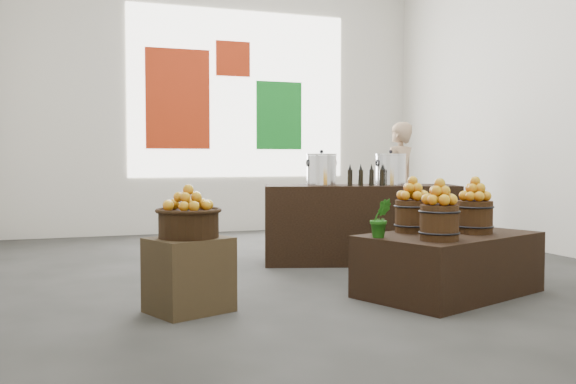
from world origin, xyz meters
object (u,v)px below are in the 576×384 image
object	(u,v)px
display_table	(449,264)
stock_pot_center	(391,170)
wicker_basket	(189,224)
crate	(189,275)
counter	(360,224)
stock_pot_left	(321,170)
shopper	(398,182)

from	to	relation	value
display_table	stock_pot_center	size ratio (longest dim) A/B	4.60
wicker_basket	stock_pot_center	xyz separation A→B (m)	(2.34, 1.42, 0.33)
crate	wicker_basket	world-z (taller)	wicker_basket
wicker_basket	counter	bearing A→B (deg)	36.54
stock_pot_left	shopper	bearing A→B (deg)	37.93
crate	stock_pot_center	xyz separation A→B (m)	(2.34, 1.42, 0.68)
stock_pot_left	stock_pot_center	xyz separation A→B (m)	(0.67, -0.21, 0.00)
stock_pot_left	shopper	world-z (taller)	shopper
crate	stock_pot_left	distance (m)	2.43
wicker_basket	shopper	xyz separation A→B (m)	(3.23, 2.85, 0.15)
stock_pot_center	shopper	world-z (taller)	shopper
crate	shopper	xyz separation A→B (m)	(3.23, 2.85, 0.50)
crate	stock_pot_left	xyz separation A→B (m)	(1.67, 1.63, 0.68)
wicker_basket	stock_pot_left	distance (m)	2.36
wicker_basket	counter	size ratio (longest dim) A/B	0.21
display_table	stock_pot_center	bearing A→B (deg)	57.57
counter	stock_pot_left	world-z (taller)	stock_pot_left
display_table	stock_pot_center	world-z (taller)	stock_pot_center
stock_pot_center	shopper	bearing A→B (deg)	58.03
crate	shopper	world-z (taller)	shopper
display_table	counter	xyz separation A→B (m)	(0.02, 1.62, 0.16)
display_table	stock_pot_left	bearing A→B (deg)	80.83
crate	display_table	xyz separation A→B (m)	(2.03, -0.11, -0.02)
stock_pot_left	shopper	xyz separation A→B (m)	(1.57, 1.22, -0.18)
stock_pot_left	stock_pot_center	world-z (taller)	same
crate	shopper	size ratio (longest dim) A/B	0.34
display_table	stock_pot_center	distance (m)	1.72
display_table	shopper	distance (m)	3.24
crate	stock_pot_left	size ratio (longest dim) A/B	1.73
wicker_basket	stock_pot_center	distance (m)	2.76
shopper	counter	bearing A→B (deg)	25.96
counter	crate	bearing A→B (deg)	-126.25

